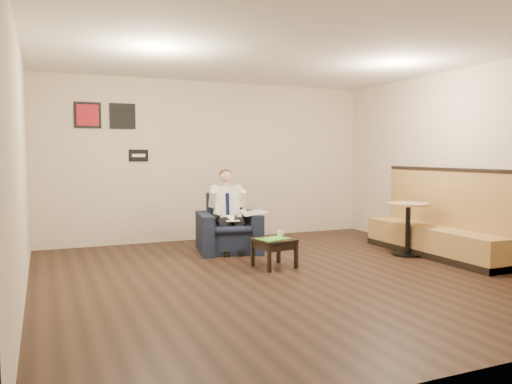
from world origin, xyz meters
name	(u,v)px	position (x,y,z in m)	size (l,w,h in m)	color
ground	(287,275)	(0.00, 0.00, 0.00)	(6.00, 6.00, 0.00)	black
wall_back	(212,161)	(0.00, 3.00, 1.40)	(6.00, 0.02, 2.80)	beige
wall_front	(485,172)	(0.00, -3.00, 1.40)	(6.00, 0.02, 2.80)	beige
wall_left	(20,166)	(-3.00, 0.00, 1.40)	(0.02, 6.00, 2.80)	beige
wall_right	(469,162)	(3.00, 0.00, 1.40)	(0.02, 6.00, 2.80)	beige
ceiling	(288,49)	(0.00, 0.00, 2.80)	(6.00, 6.00, 0.02)	white
seating_sign	(139,155)	(-1.30, 2.98, 1.50)	(0.32, 0.02, 0.20)	black
art_print_left	(88,115)	(-2.10, 2.98, 2.15)	(0.42, 0.03, 0.42)	#A71423
art_print_right	(123,116)	(-1.55, 2.98, 2.15)	(0.42, 0.03, 0.42)	black
armchair	(229,223)	(-0.15, 1.74, 0.45)	(0.93, 0.93, 0.90)	black
seated_man	(230,213)	(-0.17, 1.63, 0.61)	(0.58, 0.88, 1.23)	white
lap_papers	(231,218)	(-0.18, 1.53, 0.55)	(0.20, 0.29, 0.01)	white
newspaper	(253,213)	(0.21, 1.58, 0.61)	(0.39, 0.49, 0.01)	silver
side_table	(274,253)	(0.04, 0.47, 0.19)	(0.48, 0.48, 0.39)	black
green_folder	(273,239)	(0.02, 0.45, 0.39)	(0.39, 0.28, 0.01)	#4FCD29
coffee_mug	(280,234)	(0.18, 0.59, 0.43)	(0.07, 0.07, 0.08)	white
smartphone	(271,237)	(0.06, 0.61, 0.39)	(0.12, 0.06, 0.01)	black
banquette	(436,213)	(2.59, 0.22, 0.65)	(0.60, 2.53, 1.29)	#9E763D
cafe_table	(408,229)	(2.25, 0.42, 0.40)	(0.64, 0.64, 0.79)	tan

